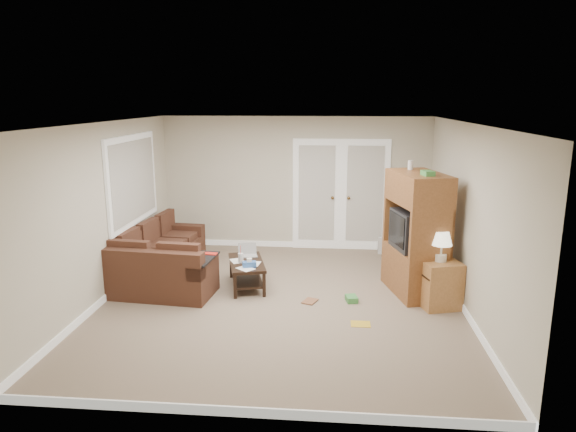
# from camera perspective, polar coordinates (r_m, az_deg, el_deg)

# --- Properties ---
(floor) EXTENTS (5.50, 5.50, 0.00)m
(floor) POSITION_cam_1_polar(r_m,az_deg,el_deg) (7.40, -0.76, -9.43)
(floor) COLOR gray
(floor) RESTS_ON ground
(ceiling) EXTENTS (5.00, 5.50, 0.02)m
(ceiling) POSITION_cam_1_polar(r_m,az_deg,el_deg) (6.85, -0.82, 10.29)
(ceiling) COLOR silver
(ceiling) RESTS_ON wall_back
(wall_left) EXTENTS (0.02, 5.50, 2.50)m
(wall_left) POSITION_cam_1_polar(r_m,az_deg,el_deg) (7.68, -19.68, 0.41)
(wall_left) COLOR beige
(wall_left) RESTS_ON floor
(wall_right) EXTENTS (0.02, 5.50, 2.50)m
(wall_right) POSITION_cam_1_polar(r_m,az_deg,el_deg) (7.22, 19.38, -0.34)
(wall_right) COLOR beige
(wall_right) RESTS_ON floor
(wall_back) EXTENTS (5.00, 0.02, 2.50)m
(wall_back) POSITION_cam_1_polar(r_m,az_deg,el_deg) (9.71, 0.86, 3.65)
(wall_back) COLOR beige
(wall_back) RESTS_ON floor
(wall_front) EXTENTS (5.00, 0.02, 2.50)m
(wall_front) POSITION_cam_1_polar(r_m,az_deg,el_deg) (4.41, -4.45, -7.92)
(wall_front) COLOR beige
(wall_front) RESTS_ON floor
(baseboards) EXTENTS (5.00, 5.50, 0.10)m
(baseboards) POSITION_cam_1_polar(r_m,az_deg,el_deg) (7.38, -0.76, -9.07)
(baseboards) COLOR white
(baseboards) RESTS_ON floor
(french_doors) EXTENTS (1.80, 0.05, 2.13)m
(french_doors) POSITION_cam_1_polar(r_m,az_deg,el_deg) (9.69, 5.86, 2.28)
(french_doors) COLOR white
(french_doors) RESTS_ON floor
(window_left) EXTENTS (0.05, 1.92, 1.42)m
(window_left) POSITION_cam_1_polar(r_m,az_deg,el_deg) (8.52, -16.85, 3.83)
(window_left) COLOR white
(window_left) RESTS_ON wall_left
(sectional_sofa) EXTENTS (1.70, 2.59, 0.76)m
(sectional_sofa) POSITION_cam_1_polar(r_m,az_deg,el_deg) (8.37, -14.04, -4.99)
(sectional_sofa) COLOR #49291C
(sectional_sofa) RESTS_ON floor
(coffee_table) EXTENTS (0.73, 1.08, 0.67)m
(coffee_table) POSITION_cam_1_polar(r_m,az_deg,el_deg) (7.91, -4.60, -6.28)
(coffee_table) COLOR black
(coffee_table) RESTS_ON floor
(tv_armoire) EXTENTS (0.87, 1.23, 1.92)m
(tv_armoire) POSITION_cam_1_polar(r_m,az_deg,el_deg) (7.68, 14.00, -1.87)
(tv_armoire) COLOR brown
(tv_armoire) RESTS_ON floor
(side_cabinet) EXTENTS (0.62, 0.62, 1.06)m
(side_cabinet) POSITION_cam_1_polar(r_m,az_deg,el_deg) (7.40, 16.44, -6.81)
(side_cabinet) COLOR #AA733E
(side_cabinet) RESTS_ON floor
(space_heater) EXTENTS (0.13, 0.11, 0.31)m
(space_heater) POSITION_cam_1_polar(r_m,az_deg,el_deg) (9.68, 10.35, -3.25)
(space_heater) COLOR silver
(space_heater) RESTS_ON floor
(floor_magazine) EXTENTS (0.25, 0.20, 0.01)m
(floor_magazine) POSITION_cam_1_polar(r_m,az_deg,el_deg) (6.76, 8.07, -11.79)
(floor_magazine) COLOR gold
(floor_magazine) RESTS_ON floor
(floor_greenbox) EXTENTS (0.19, 0.23, 0.08)m
(floor_greenbox) POSITION_cam_1_polar(r_m,az_deg,el_deg) (7.43, 7.07, -9.11)
(floor_greenbox) COLOR #3D863D
(floor_greenbox) RESTS_ON floor
(floor_book) EXTENTS (0.25, 0.28, 0.02)m
(floor_book) POSITION_cam_1_polar(r_m,az_deg,el_deg) (7.41, 1.83, -9.33)
(floor_book) COLOR brown
(floor_book) RESTS_ON floor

